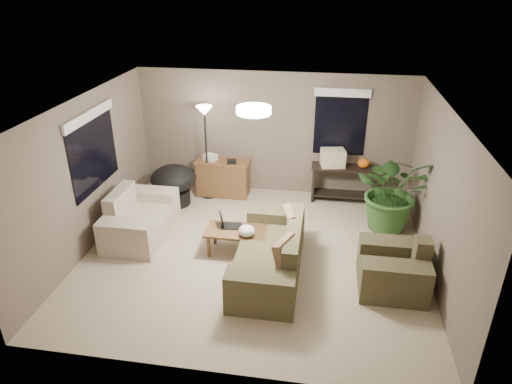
% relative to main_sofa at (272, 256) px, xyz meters
% --- Properties ---
extents(room_shell, '(5.50, 5.50, 5.50)m').
position_rel_main_sofa_xyz_m(room_shell, '(-0.35, 0.44, 0.96)').
color(room_shell, '#C2AC90').
rests_on(room_shell, ground).
extents(main_sofa, '(0.95, 2.20, 0.85)m').
position_rel_main_sofa_xyz_m(main_sofa, '(0.00, 0.00, 0.00)').
color(main_sofa, '#4B472D').
rests_on(main_sofa, ground).
extents(throw_pillows, '(0.39, 1.40, 0.47)m').
position_rel_main_sofa_xyz_m(throw_pillows, '(0.26, 0.00, 0.36)').
color(throw_pillows, '#8C7251').
rests_on(throw_pillows, main_sofa).
extents(loveseat, '(0.90, 1.60, 0.85)m').
position_rel_main_sofa_xyz_m(loveseat, '(-2.43, 0.74, 0.00)').
color(loveseat, beige).
rests_on(loveseat, ground).
extents(armchair, '(0.95, 1.00, 0.85)m').
position_rel_main_sofa_xyz_m(armchair, '(1.80, -0.08, 0.00)').
color(armchair, '#49442C').
rests_on(armchair, ground).
extents(coffee_table, '(1.00, 0.55, 0.42)m').
position_rel_main_sofa_xyz_m(coffee_table, '(-0.65, 0.47, 0.06)').
color(coffee_table, brown).
rests_on(coffee_table, ground).
extents(laptop, '(0.40, 0.26, 0.24)m').
position_rel_main_sofa_xyz_m(laptop, '(-0.81, 0.57, 0.19)').
color(laptop, black).
rests_on(laptop, coffee_table).
extents(plastic_bag, '(0.33, 0.31, 0.18)m').
position_rel_main_sofa_xyz_m(plastic_bag, '(-0.45, 0.32, 0.22)').
color(plastic_bag, white).
rests_on(plastic_bag, coffee_table).
extents(desk, '(1.10, 0.50, 0.75)m').
position_rel_main_sofa_xyz_m(desk, '(-1.34, 2.56, 0.08)').
color(desk, brown).
rests_on(desk, ground).
extents(desk_papers, '(0.71, 0.30, 0.12)m').
position_rel_main_sofa_xyz_m(desk_papers, '(-1.50, 2.55, 0.51)').
color(desk_papers, silver).
rests_on(desk_papers, desk).
extents(console_table, '(1.30, 0.40, 0.75)m').
position_rel_main_sofa_xyz_m(console_table, '(1.11, 2.65, 0.14)').
color(console_table, black).
rests_on(console_table, ground).
extents(pumpkin, '(0.24, 0.24, 0.19)m').
position_rel_main_sofa_xyz_m(pumpkin, '(1.46, 2.65, 0.55)').
color(pumpkin, orange).
rests_on(pumpkin, console_table).
extents(cardboard_box, '(0.51, 0.42, 0.34)m').
position_rel_main_sofa_xyz_m(cardboard_box, '(0.86, 2.65, 0.62)').
color(cardboard_box, beige).
rests_on(cardboard_box, console_table).
extents(papasan_chair, '(1.02, 1.02, 0.80)m').
position_rel_main_sofa_xyz_m(papasan_chair, '(-2.20, 2.00, 0.17)').
color(papasan_chair, black).
rests_on(papasan_chair, ground).
extents(floor_lamp, '(0.32, 0.32, 1.91)m').
position_rel_main_sofa_xyz_m(floor_lamp, '(-1.63, 2.42, 1.30)').
color(floor_lamp, black).
rests_on(floor_lamp, ground).
extents(ceiling_fixture, '(0.50, 0.50, 0.10)m').
position_rel_main_sofa_xyz_m(ceiling_fixture, '(-0.35, 0.44, 2.15)').
color(ceiling_fixture, white).
rests_on(ceiling_fixture, room_shell).
extents(houseplant, '(1.34, 1.49, 1.16)m').
position_rel_main_sofa_xyz_m(houseplant, '(1.94, 1.69, 0.28)').
color(houseplant, '#2D5923').
rests_on(houseplant, ground).
extents(cat_scratching_post, '(0.32, 0.32, 0.50)m').
position_rel_main_sofa_xyz_m(cat_scratching_post, '(1.93, 1.48, -0.08)').
color(cat_scratching_post, tan).
rests_on(cat_scratching_post, ground).
extents(window_left, '(0.05, 1.56, 1.33)m').
position_rel_main_sofa_xyz_m(window_left, '(-3.07, 0.74, 1.49)').
color(window_left, black).
rests_on(window_left, room_shell).
extents(window_back, '(1.06, 0.05, 1.33)m').
position_rel_main_sofa_xyz_m(window_back, '(0.95, 2.92, 1.49)').
color(window_back, black).
rests_on(window_back, room_shell).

